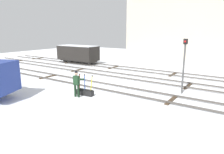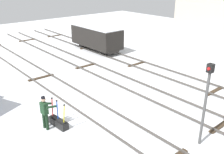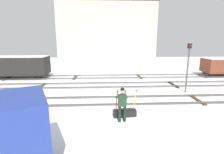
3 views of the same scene
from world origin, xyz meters
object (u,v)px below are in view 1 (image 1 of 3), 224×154
Objects in this scene: switch_lever_frame at (85,92)px; freight_car_near_switch at (78,53)px; rail_worker at (77,82)px; signal_post at (184,61)px.

switch_lever_frame is 0.26× the size of freight_car_near_switch.
rail_worker is 0.47× the size of signal_post.
switch_lever_frame is 7.01m from signal_post.
signal_post reaches higher than rail_worker.
rail_worker is (-0.20, -0.55, 0.75)m from switch_lever_frame.
signal_post is at bearing -20.94° from freight_car_near_switch.
signal_post is 0.67× the size of freight_car_near_switch.
signal_post is (5.31, 4.08, 2.06)m from switch_lever_frame.
signal_post is at bearing 31.75° from switch_lever_frame.
switch_lever_frame is 0.39× the size of signal_post.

